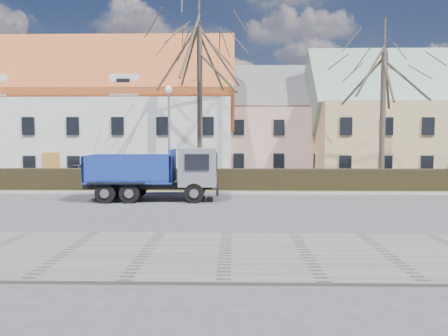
{
  "coord_description": "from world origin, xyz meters",
  "views": [
    {
      "loc": [
        0.21,
        -20.42,
        3.27
      ],
      "look_at": [
        -0.29,
        3.4,
        1.6
      ],
      "focal_mm": 35.0,
      "sensor_mm": 36.0,
      "label": 1
    }
  ],
  "objects_px": {
    "dump_truck": "(149,173)",
    "cart_frame": "(119,189)",
    "streetlight": "(169,137)",
    "parked_car_a": "(87,173)"
  },
  "relations": [
    {
      "from": "dump_truck",
      "to": "parked_car_a",
      "type": "bearing_deg",
      "value": 123.16
    },
    {
      "from": "dump_truck",
      "to": "cart_frame",
      "type": "xyz_separation_m",
      "value": [
        -2.05,
        1.81,
        -1.05
      ]
    },
    {
      "from": "dump_truck",
      "to": "streetlight",
      "type": "relative_size",
      "value": 1.07
    },
    {
      "from": "dump_truck",
      "to": "streetlight",
      "type": "height_order",
      "value": "streetlight"
    },
    {
      "from": "dump_truck",
      "to": "parked_car_a",
      "type": "distance_m",
      "value": 10.95
    },
    {
      "from": "streetlight",
      "to": "cart_frame",
      "type": "xyz_separation_m",
      "value": [
        -2.41,
        -3.11,
        -2.93
      ]
    },
    {
      "from": "streetlight",
      "to": "cart_frame",
      "type": "bearing_deg",
      "value": -127.74
    },
    {
      "from": "streetlight",
      "to": "parked_car_a",
      "type": "relative_size",
      "value": 1.56
    },
    {
      "from": "dump_truck",
      "to": "parked_car_a",
      "type": "xyz_separation_m",
      "value": [
        -6.27,
        8.95,
        -0.69
      ]
    },
    {
      "from": "dump_truck",
      "to": "cart_frame",
      "type": "bearing_deg",
      "value": 136.79
    }
  ]
}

